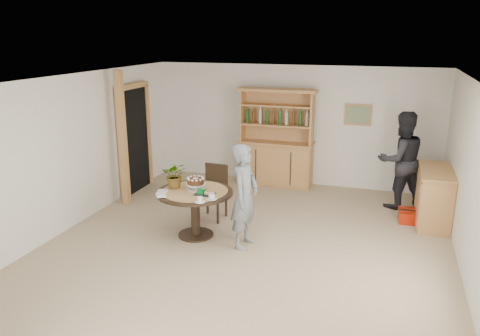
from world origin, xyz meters
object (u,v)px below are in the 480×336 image
(hutch, at_px, (276,153))
(adult_person, at_px, (401,160))
(teen_boy, at_px, (245,196))
(sideboard, at_px, (434,197))
(dining_table, at_px, (195,200))
(red_suitcase, at_px, (417,217))
(dining_chair, at_px, (214,188))

(hutch, xyz_separation_m, adult_person, (2.47, -0.61, 0.21))
(teen_boy, bearing_deg, sideboard, -51.10)
(hutch, distance_m, teen_boy, 3.08)
(dining_table, bearing_deg, teen_boy, -6.71)
(red_suitcase, bearing_deg, dining_table, -157.58)
(dining_chair, bearing_deg, adult_person, 29.94)
(dining_table, bearing_deg, hutch, 78.79)
(dining_table, relative_size, dining_chair, 1.27)
(teen_boy, bearing_deg, red_suitcase, -49.48)
(sideboard, height_order, dining_table, sideboard)
(dining_table, bearing_deg, dining_chair, 89.67)
(adult_person, bearing_deg, hutch, -41.94)
(hutch, relative_size, dining_chair, 2.16)
(sideboard, relative_size, dining_table, 1.05)
(red_suitcase, bearing_deg, hutch, 151.30)
(adult_person, height_order, red_suitcase, adult_person)
(hutch, relative_size, adult_person, 1.14)
(teen_boy, relative_size, red_suitcase, 2.53)
(dining_chair, bearing_deg, teen_boy, -44.31)
(sideboard, relative_size, adult_person, 0.70)
(dining_chair, xyz_separation_m, red_suitcase, (3.38, 0.85, -0.43))
(sideboard, xyz_separation_m, red_suitcase, (-0.24, -0.05, -0.37))
(adult_person, bearing_deg, dining_table, 9.60)
(dining_chair, bearing_deg, dining_table, -86.92)
(hutch, distance_m, dining_table, 3.03)
(sideboard, distance_m, dining_table, 4.02)
(hutch, height_order, dining_chair, hutch)
(sideboard, bearing_deg, red_suitcase, -167.60)
(red_suitcase, bearing_deg, teen_boy, -148.92)
(hutch, height_order, dining_table, hutch)
(hutch, distance_m, sideboard, 3.29)
(dining_table, relative_size, teen_boy, 0.76)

